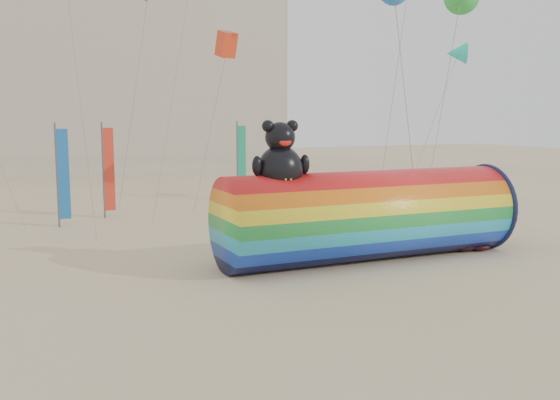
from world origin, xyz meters
name	(u,v)px	position (x,y,z in m)	size (l,w,h in m)	color
ground	(285,273)	(0.00, 0.00, 0.00)	(160.00, 160.00, 0.00)	#CCB58C
windsock_assembly	(368,213)	(3.86, 0.69, 1.81)	(11.85, 3.61, 5.46)	red
kite_handler	(431,225)	(7.54, 1.55, 0.92)	(0.67, 0.44, 1.85)	#595A61
fabric_bundle	(466,246)	(8.42, 0.36, 0.17)	(2.62, 1.35, 0.41)	#33090F
festival_banners	(146,168)	(-1.49, 15.55, 2.64)	(12.23, 5.70, 5.20)	#59595E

